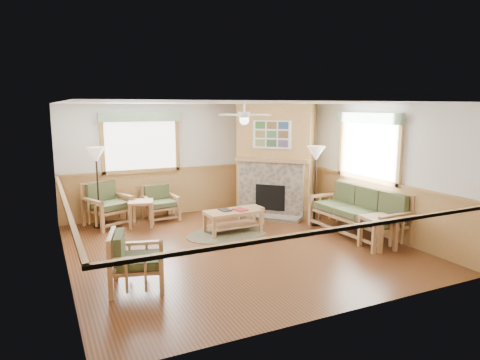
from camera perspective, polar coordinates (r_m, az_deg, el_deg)
name	(u,v)px	position (r m, az deg, el deg)	size (l,w,h in m)	color
floor	(237,247)	(8.25, -0.42, -8.89)	(6.00, 6.00, 0.01)	#593018
ceiling	(237,103)	(7.82, -0.45, 10.25)	(6.00, 6.00, 0.01)	white
wall_back	(186,159)	(10.69, -7.26, 2.79)	(6.00, 0.02, 2.70)	silver
wall_front	(340,212)	(5.41, 13.17, -4.23)	(6.00, 0.02, 2.70)	silver
wall_left	(62,190)	(7.21, -22.60, -1.26)	(0.02, 6.00, 2.70)	silver
wall_right	(363,167)	(9.57, 16.07, 1.67)	(0.02, 6.00, 2.70)	silver
wainscot	(237,219)	(8.09, -0.43, -5.16)	(6.00, 6.00, 1.10)	#AD8046
fireplace	(277,159)	(10.67, 4.90, 2.82)	(2.20, 2.20, 2.70)	#AD8046
window_back	(140,111)	(10.28, -13.23, 8.93)	(1.90, 0.16, 1.50)	white
window_right	(371,112)	(9.31, 17.05, 8.70)	(0.16, 1.90, 1.50)	white
ceiling_fan	(244,105)	(8.22, 0.58, 9.95)	(1.24, 1.24, 0.36)	white
sofa	(357,212)	(9.14, 15.38, -4.13)	(0.88, 2.15, 0.99)	#A2764C
armchair_back_left	(108,205)	(9.96, -17.19, -3.17)	(0.85, 0.85, 0.96)	#A2764C
armchair_back_right	(161,203)	(10.21, -10.54, -3.02)	(0.72, 0.72, 0.81)	#A2764C
armchair_left	(137,260)	(6.52, -13.56, -10.33)	(0.76, 0.76, 0.85)	#A2764C
coffee_table	(233,221)	(9.11, -0.96, -5.52)	(1.16, 0.58, 0.47)	#A2764C
end_table_chairs	(141,214)	(9.75, -13.04, -4.40)	(0.52, 0.50, 0.58)	#A2764C
end_table_sofa	(378,233)	(8.44, 17.89, -6.70)	(0.55, 0.53, 0.62)	#A2764C
footstool	(251,215)	(9.77, 1.52, -4.69)	(0.45, 0.45, 0.39)	#A2764C
braided_rug	(227,234)	(8.98, -1.77, -7.26)	(1.73, 1.73, 0.01)	#4C462E
floor_lamp_left	(98,187)	(9.83, -18.42, -0.95)	(0.41, 0.41, 1.78)	black
floor_lamp_right	(315,186)	(9.68, 9.99, -0.74)	(0.41, 0.41, 1.79)	black
book_red	(240,209)	(9.06, 0.03, -3.88)	(0.22, 0.30, 0.03)	maroon
book_dark	(225,209)	(9.05, -2.02, -3.94)	(0.20, 0.27, 0.03)	black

